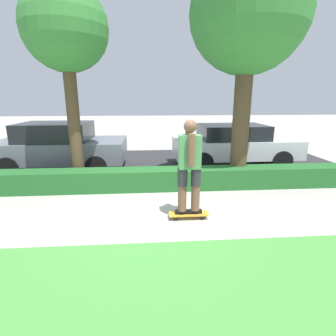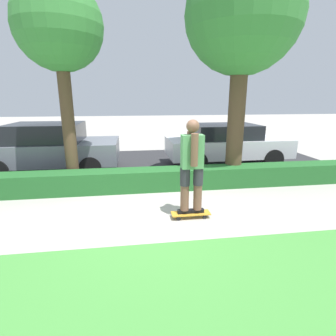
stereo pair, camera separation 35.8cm
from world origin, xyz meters
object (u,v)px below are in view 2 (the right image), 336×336
skater_person (192,165)px  tree_near (59,30)px  skateboard (191,214)px  parked_car_front (51,147)px  tree_mid (243,18)px  parked_car_middle (226,143)px

skater_person → tree_near: tree_near is taller
skater_person → skateboard: bearing=172.9°
parked_car_front → tree_mid: bearing=-19.0°
parked_car_front → skateboard: bearing=-46.9°
tree_mid → skater_person: bearing=-129.0°
skateboard → skater_person: skater_person is taller
tree_near → tree_mid: bearing=-3.2°
skater_person → tree_mid: bearing=51.0°
parked_car_middle → skateboard: bearing=-119.5°
tree_mid → skateboard: bearing=-129.0°
parked_car_middle → tree_mid: bearing=-105.9°
skater_person → tree_near: bearing=139.3°
skater_person → tree_mid: tree_mid is taller
skater_person → parked_car_front: (-3.55, 3.84, -0.27)m
skateboard → parked_car_middle: bearing=61.5°
skateboard → tree_near: (-2.62, 2.25, 3.67)m
tree_mid → parked_car_middle: 3.90m
tree_mid → tree_near: bearing=176.8°
tree_mid → parked_car_middle: bearing=75.1°
tree_mid → parked_car_front: (-5.18, 1.82, -3.30)m
skateboard → tree_mid: bearing=51.0°
tree_near → parked_car_middle: size_ratio=1.17×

